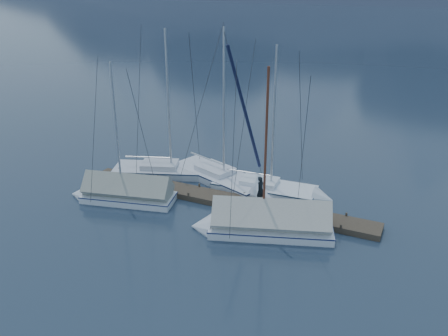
{
  "coord_description": "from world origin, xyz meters",
  "views": [
    {
      "loc": [
        10.46,
        -20.7,
        12.72
      ],
      "look_at": [
        0.0,
        2.0,
        2.2
      ],
      "focal_mm": 38.0,
      "sensor_mm": 36.0,
      "label": 1
    }
  ],
  "objects_px": {
    "sailboat_open_mid": "(230,182)",
    "person": "(261,190)",
    "sailboat_covered_near": "(260,224)",
    "sailboat_open_right": "(279,191)",
    "sailboat_open_left": "(180,172)",
    "sailboat_covered_far": "(120,193)"
  },
  "relations": [
    {
      "from": "sailboat_open_left",
      "to": "sailboat_covered_far",
      "type": "distance_m",
      "value": 4.99
    },
    {
      "from": "sailboat_open_left",
      "to": "sailboat_open_mid",
      "type": "xyz_separation_m",
      "value": [
        3.75,
        -0.1,
        0.0
      ]
    },
    {
      "from": "sailboat_open_left",
      "to": "sailboat_covered_far",
      "type": "relative_size",
      "value": 1.16
    },
    {
      "from": "sailboat_open_left",
      "to": "sailboat_open_right",
      "type": "xyz_separation_m",
      "value": [
        6.99,
        -0.03,
        -0.01
      ]
    },
    {
      "from": "sailboat_open_left",
      "to": "sailboat_open_right",
      "type": "relative_size",
      "value": 1.06
    },
    {
      "from": "sailboat_covered_near",
      "to": "person",
      "type": "relative_size",
      "value": 5.95
    },
    {
      "from": "person",
      "to": "sailboat_covered_near",
      "type": "bearing_deg",
      "value": -142.52
    },
    {
      "from": "sailboat_open_right",
      "to": "sailboat_open_left",
      "type": "bearing_deg",
      "value": 179.75
    },
    {
      "from": "sailboat_open_left",
      "to": "sailboat_covered_far",
      "type": "bearing_deg",
      "value": -105.12
    },
    {
      "from": "sailboat_covered_near",
      "to": "sailboat_open_mid",
      "type": "bearing_deg",
      "value": 128.87
    },
    {
      "from": "sailboat_open_right",
      "to": "sailboat_covered_far",
      "type": "distance_m",
      "value": 9.57
    },
    {
      "from": "sailboat_open_left",
      "to": "sailboat_open_right",
      "type": "height_order",
      "value": "sailboat_open_left"
    },
    {
      "from": "sailboat_covered_near",
      "to": "person",
      "type": "bearing_deg",
      "value": 110.33
    },
    {
      "from": "sailboat_open_right",
      "to": "person",
      "type": "relative_size",
      "value": 6.07
    },
    {
      "from": "person",
      "to": "sailboat_open_mid",
      "type": "bearing_deg",
      "value": 69.89
    },
    {
      "from": "sailboat_covered_near",
      "to": "person",
      "type": "xyz_separation_m",
      "value": [
        -0.94,
        2.54,
        0.67
      ]
    },
    {
      "from": "sailboat_open_left",
      "to": "sailboat_open_right",
      "type": "distance_m",
      "value": 6.99
    },
    {
      "from": "sailboat_open_left",
      "to": "sailboat_open_mid",
      "type": "relative_size",
      "value": 0.98
    },
    {
      "from": "sailboat_open_left",
      "to": "sailboat_covered_near",
      "type": "height_order",
      "value": "sailboat_open_left"
    },
    {
      "from": "sailboat_open_mid",
      "to": "person",
      "type": "relative_size",
      "value": 6.61
    },
    {
      "from": "sailboat_covered_far",
      "to": "person",
      "type": "xyz_separation_m",
      "value": [
        7.9,
        2.54,
        0.71
      ]
    },
    {
      "from": "sailboat_open_right",
      "to": "sailboat_open_mid",
      "type": "bearing_deg",
      "value": -178.76
    }
  ]
}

